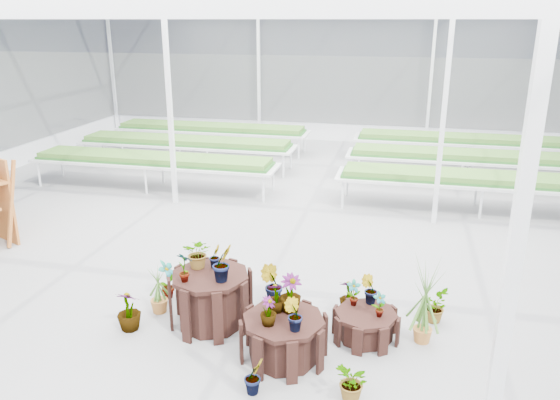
# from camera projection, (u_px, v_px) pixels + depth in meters

# --- Properties ---
(ground_plane) EXTENTS (24.00, 24.00, 0.00)m
(ground_plane) POSITION_uv_depth(u_px,v_px,m) (250.00, 294.00, 8.78)
(ground_plane) COLOR gray
(ground_plane) RESTS_ON ground
(greenhouse_shell) EXTENTS (18.00, 24.00, 4.50)m
(greenhouse_shell) POSITION_uv_depth(u_px,v_px,m) (247.00, 158.00, 8.07)
(greenhouse_shell) COLOR white
(greenhouse_shell) RESTS_ON ground
(steel_frame) EXTENTS (18.00, 24.00, 4.50)m
(steel_frame) POSITION_uv_depth(u_px,v_px,m) (247.00, 158.00, 8.07)
(steel_frame) COLOR silver
(steel_frame) RESTS_ON ground
(nursery_benches) EXTENTS (16.00, 7.00, 0.84)m
(nursery_benches) POSITION_uv_depth(u_px,v_px,m) (320.00, 161.00, 15.30)
(nursery_benches) COLOR silver
(nursery_benches) RESTS_ON ground
(plinth_tall) EXTENTS (1.43, 1.43, 0.79)m
(plinth_tall) POSITION_uv_depth(u_px,v_px,m) (211.00, 299.00, 7.81)
(plinth_tall) COLOR black
(plinth_tall) RESTS_ON ground
(plinth_mid) EXTENTS (1.44, 1.44, 0.58)m
(plinth_mid) POSITION_uv_depth(u_px,v_px,m) (284.00, 338.00, 7.03)
(plinth_mid) COLOR black
(plinth_mid) RESTS_ON ground
(plinth_low) EXTENTS (1.02, 1.02, 0.40)m
(plinth_low) POSITION_uv_depth(u_px,v_px,m) (366.00, 325.00, 7.49)
(plinth_low) COLOR black
(plinth_low) RESTS_ON ground
(nursery_plants) EXTENTS (4.59, 2.55, 1.34)m
(nursery_plants) POSITION_uv_depth(u_px,v_px,m) (273.00, 294.00, 7.71)
(nursery_plants) COLOR #426D29
(nursery_plants) RESTS_ON ground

